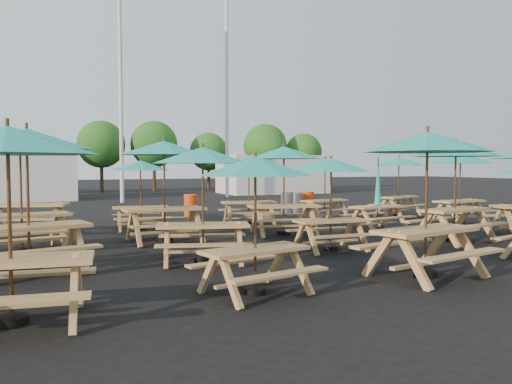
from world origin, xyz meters
name	(u,v)px	position (x,y,z in m)	size (l,w,h in m)	color
ground	(278,235)	(0.00, 0.00, 0.00)	(120.00, 120.00, 0.00)	black
picnic_unit_0	(8,152)	(-6.33, -5.67, 2.04)	(2.32, 2.32, 2.37)	tan
picnic_unit_1	(27,148)	(-6.17, -2.69, 2.20)	(2.65, 2.65, 2.55)	tan
picnic_unit_2	(20,153)	(-6.34, -0.22, 2.15)	(2.49, 2.49, 2.50)	tan
picnic_unit_3	(27,154)	(-6.23, 2.70, 2.21)	(2.79, 2.79, 2.56)	tan
picnic_unit_4	(255,175)	(-3.12, -5.54, 1.76)	(2.09, 2.09, 2.04)	tan
picnic_unit_5	(203,162)	(-3.08, -2.92, 1.95)	(2.44, 2.44, 2.27)	tan
picnic_unit_6	(164,154)	(-3.14, 0.01, 2.18)	(2.29, 2.29, 2.53)	tan
picnic_unit_7	(141,170)	(-3.23, 2.56, 1.77)	(1.96, 1.96, 2.06)	tan
picnic_unit_8	(427,151)	(-0.03, -5.67, 2.14)	(2.50, 2.50, 2.48)	tan
picnic_unit_9	(331,171)	(-0.05, -2.73, 1.78)	(1.85, 1.85, 2.06)	tan
picnic_unit_10	(284,158)	(0.16, -0.03, 2.10)	(2.45, 2.45, 2.44)	tan
picnic_unit_11	(249,164)	(0.18, 2.48, 1.93)	(2.25, 2.25, 2.24)	tan
picnic_unit_13	(456,155)	(3.41, -2.93, 2.14)	(2.50, 2.50, 2.48)	tan
picnic_unit_14	(378,200)	(3.11, -0.29, 0.88)	(1.82, 1.64, 2.14)	tan
picnic_unit_15	(325,167)	(3.02, 2.50, 1.85)	(2.23, 2.23, 2.15)	tan
picnic_unit_18	(460,163)	(6.49, -0.11, 1.99)	(2.24, 2.24, 2.31)	tan
picnic_unit_19	(399,165)	(6.33, 2.67, 1.92)	(2.45, 2.45, 2.23)	tan
waste_bin_0	(191,205)	(-0.74, 5.91, 0.41)	(0.51, 0.51, 0.81)	#E7410D
waste_bin_1	(287,203)	(3.21, 5.67, 0.41)	(0.51, 0.51, 0.81)	gray
waste_bin_2	(296,202)	(3.59, 5.60, 0.41)	(0.51, 0.51, 0.81)	gray
waste_bin_3	(288,202)	(3.36, 5.89, 0.41)	(0.51, 0.51, 0.81)	#E7410D
waste_bin_4	(308,201)	(4.30, 5.89, 0.41)	(0.51, 0.51, 0.81)	#E7410D
mast_0	(121,85)	(-2.00, 14.00, 6.00)	(0.20, 0.20, 12.00)	silver
mast_1	(227,97)	(4.50, 16.00, 6.00)	(0.20, 0.20, 12.00)	silver
event_tent_1	(273,174)	(9.00, 19.00, 1.30)	(7.00, 4.00, 2.60)	silver
tree_2	(30,155)	(-6.39, 23.65, 2.62)	(2.59, 2.59, 3.93)	#382314
tree_3	(101,144)	(-1.75, 24.72, 3.41)	(3.36, 3.36, 5.09)	#382314
tree_4	(154,144)	(1.90, 24.26, 3.46)	(3.41, 3.41, 5.17)	#382314
tree_5	(209,152)	(6.22, 24.67, 2.97)	(2.94, 2.94, 4.45)	#382314
tree_6	(265,146)	(10.23, 22.90, 3.43)	(3.38, 3.38, 5.13)	#382314
tree_7	(303,152)	(13.63, 22.92, 2.99)	(2.95, 2.95, 4.48)	#382314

